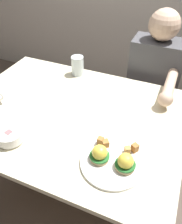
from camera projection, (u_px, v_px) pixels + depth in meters
The scene contains 7 objects.
ground_plane at pixel (75, 188), 1.68m from camera, with size 6.00×6.00×0.00m, color brown.
dining_table at pixel (70, 126), 1.28m from camera, with size 1.20×0.90×0.74m.
eggs_benedict_plate at pixel (113, 160), 0.93m from camera, with size 0.27×0.27×0.09m.
fruit_bowl at pixel (10, 136), 1.03m from camera, with size 0.12×0.12×0.06m.
fork at pixel (91, 85), 1.40m from camera, with size 0.03×0.16×0.00m.
water_glass_near at pixel (78, 67), 1.47m from camera, with size 0.08×0.08×0.12m.
diner_person at pixel (153, 83), 1.59m from camera, with size 0.34×0.54×1.14m.
Camera 1 is at (0.48, -0.81, 1.51)m, focal length 36.39 mm.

